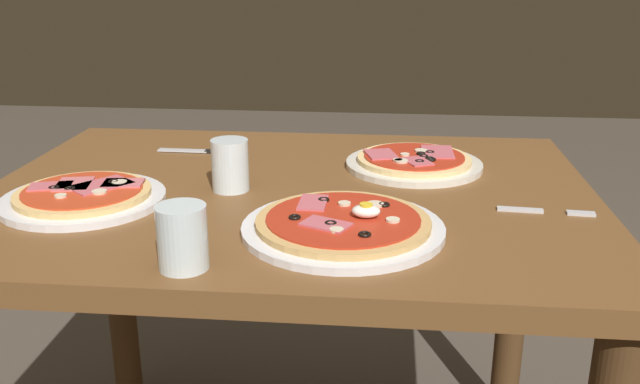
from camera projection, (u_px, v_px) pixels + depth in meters
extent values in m
cube|color=brown|center=(288.00, 199.00, 1.28)|extent=(1.11, 0.84, 0.04)
cylinder|color=#4A3018|center=(119.00, 281.00, 1.79)|extent=(0.07, 0.07, 0.70)
cylinder|color=#4A3018|center=(513.00, 299.00, 1.69)|extent=(0.07, 0.07, 0.70)
cylinder|color=white|center=(343.00, 229.00, 1.07)|extent=(0.31, 0.31, 0.01)
cylinder|color=tan|center=(343.00, 222.00, 1.07)|extent=(0.27, 0.27, 0.01)
cylinder|color=#B72D19|center=(343.00, 218.00, 1.07)|extent=(0.24, 0.24, 0.00)
torus|color=black|center=(365.00, 234.00, 1.00)|extent=(0.02, 0.02, 0.00)
torus|color=black|center=(324.00, 200.00, 1.14)|extent=(0.02, 0.02, 0.00)
torus|color=black|center=(384.00, 205.00, 1.12)|extent=(0.02, 0.02, 0.00)
torus|color=black|center=(295.00, 217.00, 1.06)|extent=(0.02, 0.02, 0.00)
torus|color=black|center=(331.00, 223.00, 1.04)|extent=(0.02, 0.02, 0.00)
cube|color=#C65B66|center=(313.00, 202.00, 1.13)|extent=(0.05, 0.08, 0.00)
cube|color=#C65B66|center=(326.00, 224.00, 1.04)|extent=(0.08, 0.07, 0.00)
cylinder|color=beige|center=(344.00, 203.00, 1.12)|extent=(0.02, 0.02, 0.00)
cylinder|color=beige|center=(337.00, 230.00, 1.01)|extent=(0.02, 0.02, 0.00)
cylinder|color=beige|center=(393.00, 220.00, 1.05)|extent=(0.02, 0.02, 0.00)
cylinder|color=beige|center=(375.00, 204.00, 1.12)|extent=(0.03, 0.03, 0.00)
ellipsoid|color=white|center=(366.00, 211.00, 1.06)|extent=(0.04, 0.03, 0.02)
cylinder|color=yellow|center=(366.00, 205.00, 1.06)|extent=(0.02, 0.02, 0.00)
cylinder|color=silver|center=(414.00, 165.00, 1.40)|extent=(0.27, 0.27, 0.01)
cylinder|color=#E5C17F|center=(414.00, 159.00, 1.40)|extent=(0.23, 0.23, 0.01)
cylinder|color=#B72D19|center=(414.00, 156.00, 1.39)|extent=(0.20, 0.20, 0.00)
torus|color=black|center=(430.00, 152.00, 1.41)|extent=(0.02, 0.02, 0.00)
torus|color=black|center=(424.00, 156.00, 1.38)|extent=(0.02, 0.02, 0.00)
torus|color=black|center=(420.00, 161.00, 1.35)|extent=(0.02, 0.02, 0.00)
torus|color=black|center=(430.00, 158.00, 1.37)|extent=(0.02, 0.02, 0.00)
torus|color=black|center=(431.00, 160.00, 1.36)|extent=(0.02, 0.02, 0.00)
torus|color=black|center=(421.00, 154.00, 1.40)|extent=(0.02, 0.02, 0.00)
cube|color=#C65B66|center=(437.00, 152.00, 1.42)|extent=(0.06, 0.10, 0.00)
cube|color=#C65B66|center=(381.00, 154.00, 1.40)|extent=(0.07, 0.09, 0.00)
cube|color=#C65B66|center=(417.00, 161.00, 1.35)|extent=(0.07, 0.07, 0.00)
cylinder|color=beige|center=(405.00, 154.00, 1.39)|extent=(0.02, 0.02, 0.00)
cylinder|color=beige|center=(401.00, 161.00, 1.35)|extent=(0.03, 0.03, 0.00)
cylinder|color=beige|center=(421.00, 151.00, 1.42)|extent=(0.03, 0.03, 0.00)
cylinder|color=beige|center=(398.00, 160.00, 1.36)|extent=(0.02, 0.02, 0.00)
cylinder|color=white|center=(84.00, 199.00, 1.20)|extent=(0.28, 0.28, 0.01)
cylinder|color=#DBB26B|center=(83.00, 193.00, 1.20)|extent=(0.23, 0.23, 0.01)
cylinder|color=red|center=(83.00, 190.00, 1.20)|extent=(0.20, 0.20, 0.00)
torus|color=black|center=(54.00, 188.00, 1.20)|extent=(0.02, 0.02, 0.00)
torus|color=black|center=(113.00, 182.00, 1.23)|extent=(0.02, 0.02, 0.00)
torus|color=black|center=(70.00, 189.00, 1.19)|extent=(0.02, 0.02, 0.00)
cube|color=#D16B70|center=(123.00, 183.00, 1.22)|extent=(0.08, 0.06, 0.00)
cube|color=#C65B66|center=(51.00, 186.00, 1.21)|extent=(0.08, 0.06, 0.00)
cube|color=#D16B70|center=(74.00, 184.00, 1.22)|extent=(0.07, 0.09, 0.00)
cube|color=#C65B66|center=(101.00, 185.00, 1.21)|extent=(0.11, 0.12, 0.00)
cylinder|color=beige|center=(99.00, 192.00, 1.18)|extent=(0.03, 0.03, 0.00)
cylinder|color=beige|center=(119.00, 182.00, 1.22)|extent=(0.03, 0.03, 0.00)
cylinder|color=beige|center=(61.00, 196.00, 1.16)|extent=(0.02, 0.02, 0.00)
cylinder|color=silver|center=(230.00, 165.00, 1.25)|extent=(0.07, 0.07, 0.09)
cylinder|color=silver|center=(231.00, 176.00, 1.26)|extent=(0.06, 0.06, 0.05)
cylinder|color=silver|center=(182.00, 237.00, 0.94)|extent=(0.07, 0.07, 0.09)
cylinder|color=silver|center=(183.00, 251.00, 0.95)|extent=(0.06, 0.06, 0.05)
cube|color=silver|center=(520.00, 210.00, 1.16)|extent=(0.08, 0.02, 0.00)
cube|color=silver|center=(582.00, 215.00, 1.14)|extent=(0.05, 0.01, 0.00)
cube|color=silver|center=(581.00, 214.00, 1.14)|extent=(0.05, 0.01, 0.00)
cube|color=silver|center=(581.00, 213.00, 1.15)|extent=(0.05, 0.01, 0.00)
cube|color=silver|center=(580.00, 212.00, 1.15)|extent=(0.05, 0.01, 0.00)
cube|color=silver|center=(183.00, 150.00, 1.51)|extent=(0.11, 0.02, 0.00)
cube|color=black|center=(226.00, 152.00, 1.50)|extent=(0.09, 0.02, 0.01)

